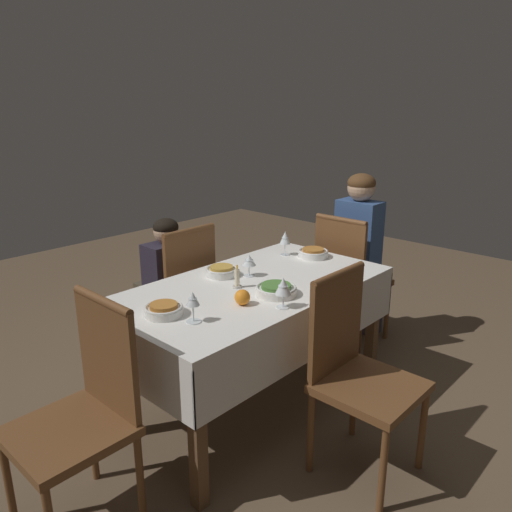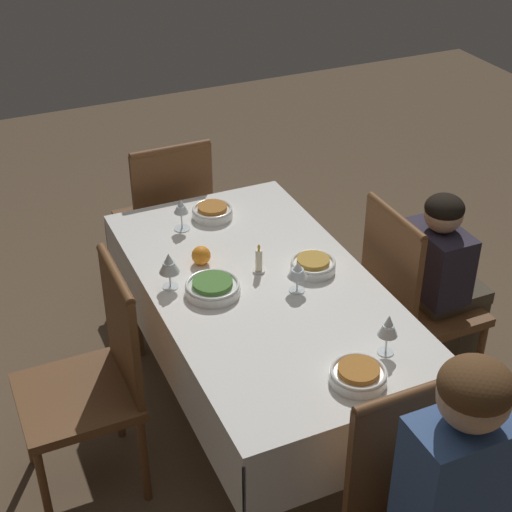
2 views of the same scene
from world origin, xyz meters
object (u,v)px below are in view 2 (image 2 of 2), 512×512
wine_glass_west (181,208)px  bowl_east (358,375)px  chair_south (94,375)px  bowl_west (212,211)px  wine_glass_east (388,327)px  wine_glass_south (169,264)px  wine_glass_north (298,271)px  bowl_south (213,287)px  orange_fruit (201,255)px  dining_table (263,306)px  bowl_north (313,265)px  person_child_dark (446,283)px  candle_centerpiece (259,262)px  chair_north (411,296)px  chair_west (167,217)px

wine_glass_west → bowl_east: bearing=9.5°
chair_south → bowl_west: (-0.56, 0.70, 0.25)m
wine_glass_east → wine_glass_south: 0.86m
wine_glass_east → wine_glass_north: wine_glass_east is taller
bowl_east → bowl_south: (-0.66, -0.25, -0.00)m
orange_fruit → wine_glass_east: bearing=25.8°
dining_table → wine_glass_north: bearing=51.1°
bowl_north → dining_table: bearing=-86.2°
chair_south → bowl_north: (0.01, 0.90, 0.25)m
person_child_dark → orange_fruit: 1.08m
wine_glass_east → chair_south: bearing=-121.9°
wine_glass_west → candle_centerpiece: 0.47m
wine_glass_north → candle_centerpiece: size_ratio=0.99×
wine_glass_north → person_child_dark: bearing=93.7°
chair_north → bowl_north: chair_north is taller
chair_west → chair_south: 1.20m
chair_south → wine_glass_south: (-0.11, 0.35, 0.33)m
bowl_north → wine_glass_north: size_ratio=1.42×
wine_glass_west → wine_glass_north: bearing=21.5°
wine_glass_east → wine_glass_north: (-0.45, -0.11, -0.02)m
wine_glass_east → wine_glass_north: 0.47m
dining_table → wine_glass_east: size_ratio=9.99×
wine_glass_west → wine_glass_south: wine_glass_south is taller
bowl_west → candle_centerpiece: size_ratio=1.41×
chair_north → bowl_west: 0.94m
bowl_east → bowl_west: same height
person_child_dark → wine_glass_south: (-0.17, -1.19, 0.31)m
chair_west → bowl_east: chair_west is taller
bowl_north → chair_south: bearing=-90.4°
wine_glass_east → candle_centerpiece: bearing=-163.1°
wine_glass_east → orange_fruit: wine_glass_east is taller
bowl_west → chair_north: bearing=47.2°
person_child_dark → wine_glass_south: bearing=81.8°
dining_table → wine_glass_south: 0.41m
wine_glass_east → wine_glass_west: size_ratio=1.08×
bowl_south → orange_fruit: 0.21m
bowl_west → bowl_south: bearing=-21.3°
chair_south → wine_glass_south: size_ratio=6.38×
chair_south → wine_glass_south: bearing=108.0°
bowl_north → bowl_south: (-0.02, -0.42, -0.00)m
chair_west → wine_glass_north: bearing=97.8°
wine_glass_west → bowl_west: bearing=105.4°
wine_glass_east → chair_west: bearing=-170.4°
person_child_dark → bowl_south: 1.08m
chair_north → bowl_west: chair_north is taller
chair_south → person_child_dark: size_ratio=0.97×
wine_glass_north → wine_glass_west: bearing=-158.5°
bowl_east → orange_fruit: orange_fruit is taller
person_child_dark → chair_south: bearing=87.9°
candle_centerpiece → orange_fruit: bearing=-129.1°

